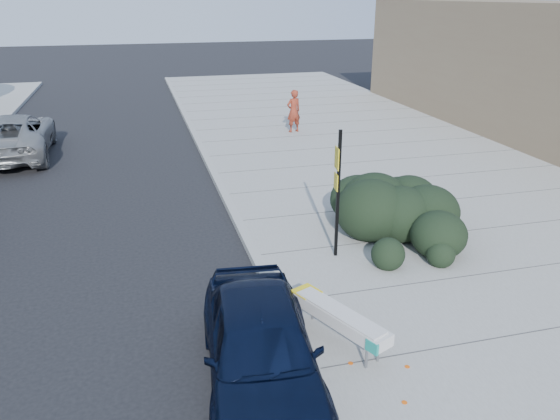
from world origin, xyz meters
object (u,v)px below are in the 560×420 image
Objects in this scene: pedestrian at (294,111)px; bike_rack at (384,210)px; sign_post at (337,187)px; suv_silver at (13,136)px; bench at (338,317)px; sedan_navy at (261,347)px.

bike_rack is at bearing 69.24° from pedestrian.
sign_post is (-1.49, -0.77, 0.96)m from bike_rack.
suv_silver is (-9.67, 9.94, 0.00)m from bike_rack.
suv_silver reaches higher than bench.
sign_post is at bearing 61.30° from sedan_navy.
pedestrian reaches higher than bike_rack.
sign_post is 11.43m from pedestrian.
pedestrian reaches higher than suv_silver.
bench is 14.57m from pedestrian.
bench is 0.71× the size of sign_post.
pedestrian is (10.49, 0.46, 0.24)m from suv_silver.
pedestrian reaches higher than sedan_navy.
bike_rack reaches higher than bench.
bench is 4.55m from bike_rack.
suv_silver reaches higher than sedan_navy.
pedestrian is (4.77, 14.72, 0.31)m from sedan_navy.
bike_rack is at bearing 53.60° from sedan_navy.
sign_post is 13.51m from suv_silver.
sedan_navy is at bearing 109.72° from suv_silver.
sedan_navy is 15.48m from pedestrian.
bench is 0.49× the size of sedan_navy.
sedan_navy is 0.74× the size of suv_silver.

